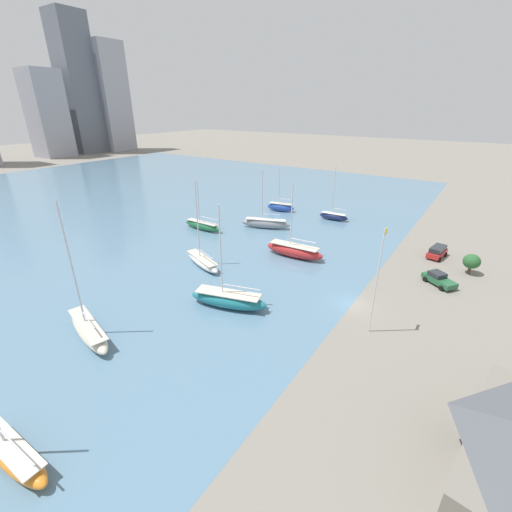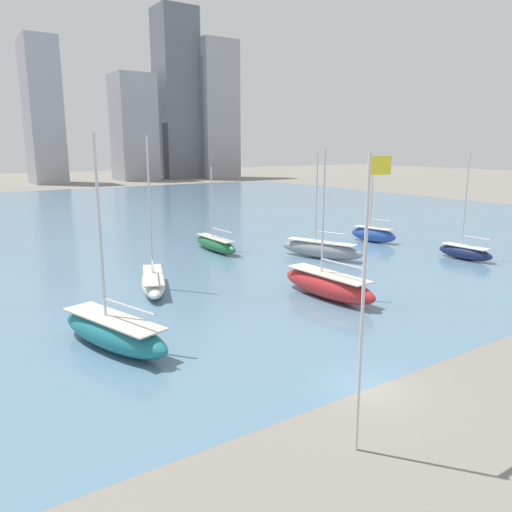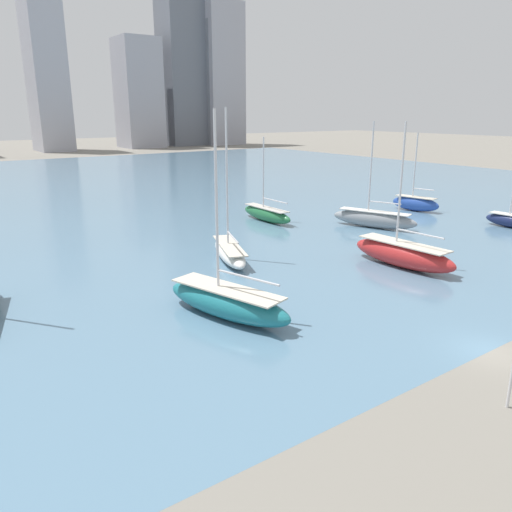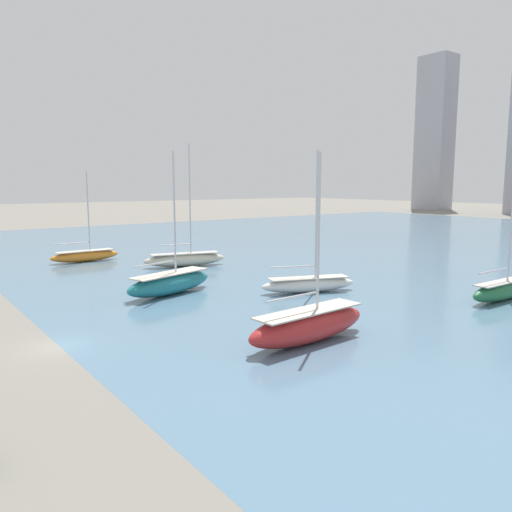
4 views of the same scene
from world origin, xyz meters
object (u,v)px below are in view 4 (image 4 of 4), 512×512
Objects in this scene: sailboat_red at (309,325)px; sailboat_orange at (85,255)px; sailboat_green at (503,290)px; sailboat_cream at (185,259)px; sailboat_white at (308,283)px; sailboat_teal at (170,283)px.

sailboat_orange is at bearing 177.46° from sailboat_red.
sailboat_green is 0.83× the size of sailboat_red.
sailboat_orange is at bearing -127.38° from sailboat_cream.
sailboat_cream reaches higher than sailboat_orange.
sailboat_green is at bearing 82.74° from sailboat_red.
sailboat_teal is at bearing -102.42° from sailboat_white.
sailboat_red reaches higher than sailboat_orange.
sailboat_red is at bearing 0.10° from sailboat_cream.
sailboat_teal is 18.45m from sailboat_red.
sailboat_orange is 43.21m from sailboat_red.
sailboat_cream is 1.50× the size of sailboat_green.
sailboat_red is at bearing -22.03° from sailboat_white.
sailboat_cream is (11.38, 8.81, 0.11)m from sailboat_orange.
sailboat_cream is 1.24× the size of sailboat_red.
sailboat_white is at bearing -137.11° from sailboat_green.
sailboat_orange is at bearing -152.67° from sailboat_green.
sailboat_teal reaches higher than sailboat_green.
sailboat_white reaches higher than sailboat_teal.
sailboat_cream is 1.15× the size of sailboat_teal.
sailboat_white is 1.32× the size of sailboat_green.
sailboat_teal is (-7.20, -11.00, 0.25)m from sailboat_white.
sailboat_teal is at bearing -1.51° from sailboat_orange.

